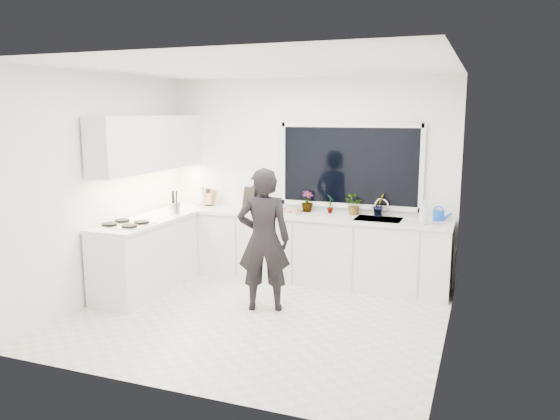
% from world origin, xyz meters
% --- Properties ---
extents(floor, '(4.00, 3.50, 0.02)m').
position_xyz_m(floor, '(0.00, 0.00, -0.01)').
color(floor, beige).
rests_on(floor, ground).
extents(wall_back, '(4.00, 0.02, 2.70)m').
position_xyz_m(wall_back, '(0.00, 1.76, 1.35)').
color(wall_back, white).
rests_on(wall_back, ground).
extents(wall_left, '(0.02, 3.50, 2.70)m').
position_xyz_m(wall_left, '(-2.01, 0.00, 1.35)').
color(wall_left, white).
rests_on(wall_left, ground).
extents(wall_right, '(0.02, 3.50, 2.70)m').
position_xyz_m(wall_right, '(2.01, 0.00, 1.35)').
color(wall_right, white).
rests_on(wall_right, ground).
extents(ceiling, '(4.00, 3.50, 0.02)m').
position_xyz_m(ceiling, '(0.00, 0.00, 2.71)').
color(ceiling, white).
rests_on(ceiling, wall_back).
extents(window, '(1.80, 0.02, 1.00)m').
position_xyz_m(window, '(0.60, 1.73, 1.55)').
color(window, black).
rests_on(window, wall_back).
extents(base_cabinets_back, '(3.92, 0.58, 0.88)m').
position_xyz_m(base_cabinets_back, '(0.00, 1.45, 0.44)').
color(base_cabinets_back, white).
rests_on(base_cabinets_back, floor).
extents(base_cabinets_left, '(0.58, 1.60, 0.88)m').
position_xyz_m(base_cabinets_left, '(-1.67, 0.35, 0.44)').
color(base_cabinets_left, white).
rests_on(base_cabinets_left, floor).
extents(countertop_back, '(3.94, 0.62, 0.04)m').
position_xyz_m(countertop_back, '(0.00, 1.44, 0.90)').
color(countertop_back, silver).
rests_on(countertop_back, base_cabinets_back).
extents(countertop_left, '(0.62, 1.60, 0.04)m').
position_xyz_m(countertop_left, '(-1.67, 0.35, 0.90)').
color(countertop_left, silver).
rests_on(countertop_left, base_cabinets_left).
extents(upper_cabinets, '(0.34, 2.10, 0.70)m').
position_xyz_m(upper_cabinets, '(-1.79, 0.70, 1.85)').
color(upper_cabinets, white).
rests_on(upper_cabinets, wall_left).
extents(sink, '(0.58, 0.42, 0.14)m').
position_xyz_m(sink, '(1.05, 1.45, 0.87)').
color(sink, silver).
rests_on(sink, countertop_back).
extents(faucet, '(0.03, 0.03, 0.22)m').
position_xyz_m(faucet, '(1.05, 1.65, 1.03)').
color(faucet, silver).
rests_on(faucet, countertop_back).
extents(stovetop, '(0.56, 0.48, 0.03)m').
position_xyz_m(stovetop, '(-1.69, -0.00, 0.94)').
color(stovetop, black).
rests_on(stovetop, countertop_left).
extents(person, '(0.69, 0.57, 1.64)m').
position_xyz_m(person, '(-0.02, 0.27, 0.82)').
color(person, black).
rests_on(person, floor).
extents(pizza_tray, '(0.43, 0.33, 0.03)m').
position_xyz_m(pizza_tray, '(-0.19, 1.42, 0.94)').
color(pizza_tray, silver).
rests_on(pizza_tray, countertop_back).
extents(pizza, '(0.39, 0.29, 0.01)m').
position_xyz_m(pizza, '(-0.19, 1.42, 0.95)').
color(pizza, '#C03C19').
rests_on(pizza, pizza_tray).
extents(watering_can, '(0.17, 0.17, 0.13)m').
position_xyz_m(watering_can, '(1.76, 1.61, 0.98)').
color(watering_can, blue).
rests_on(watering_can, countertop_back).
extents(paper_towel_roll, '(0.13, 0.13, 0.26)m').
position_xyz_m(paper_towel_roll, '(-1.53, 1.55, 1.05)').
color(paper_towel_roll, white).
rests_on(paper_towel_roll, countertop_back).
extents(knife_block, '(0.15, 0.13, 0.22)m').
position_xyz_m(knife_block, '(-1.40, 1.59, 1.03)').
color(knife_block, olive).
rests_on(knife_block, countertop_back).
extents(utensil_crock, '(0.17, 0.17, 0.16)m').
position_xyz_m(utensil_crock, '(-1.50, 0.80, 1.00)').
color(utensil_crock, '#B8B7BC').
rests_on(utensil_crock, countertop_left).
extents(picture_frame_large, '(0.21, 0.11, 0.28)m').
position_xyz_m(picture_frame_large, '(-0.84, 1.69, 1.06)').
color(picture_frame_large, black).
rests_on(picture_frame_large, countertop_back).
extents(picture_frame_small, '(0.24, 0.12, 0.30)m').
position_xyz_m(picture_frame_small, '(-0.72, 1.69, 1.07)').
color(picture_frame_small, black).
rests_on(picture_frame_small, countertop_back).
extents(herb_plants, '(1.17, 0.22, 0.29)m').
position_xyz_m(herb_plants, '(0.57, 1.61, 1.06)').
color(herb_plants, '#26662D').
rests_on(herb_plants, countertop_back).
extents(soap_bottles, '(0.12, 0.12, 0.29)m').
position_xyz_m(soap_bottles, '(1.62, 1.30, 1.05)').
color(soap_bottles, '#D8BF66').
rests_on(soap_bottles, countertop_back).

